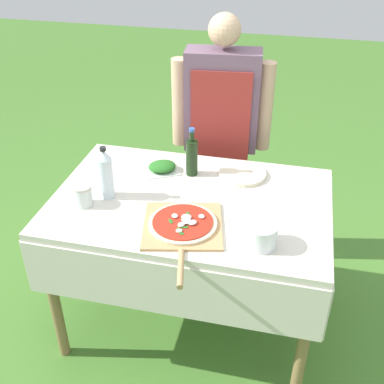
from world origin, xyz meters
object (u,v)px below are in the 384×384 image
object	(u,v)px
person_cook	(221,125)
herb_container	(162,167)
oil_bottle	(192,156)
plate_stack	(242,174)
prep_table	(191,217)
water_bottle	(106,174)
pizza_on_peel	(183,226)
mixing_tub	(261,235)
sauce_jar	(83,196)

from	to	relation	value
person_cook	herb_container	bearing A→B (deg)	57.59
oil_bottle	plate_stack	xyz separation A→B (m)	(0.25, 0.04, -0.09)
prep_table	water_bottle	xyz separation A→B (m)	(-0.38, -0.06, 0.23)
water_bottle	plate_stack	size ratio (longest dim) A/B	1.08
person_cook	water_bottle	distance (m)	0.83
pizza_on_peel	mixing_tub	bearing A→B (deg)	-18.49
pizza_on_peel	mixing_tub	world-z (taller)	mixing_tub
prep_table	mixing_tub	bearing A→B (deg)	-36.62
pizza_on_peel	herb_container	distance (m)	0.49
herb_container	mixing_tub	xyz separation A→B (m)	(0.55, -0.48, 0.03)
prep_table	herb_container	bearing A→B (deg)	132.64
mixing_tub	plate_stack	xyz separation A→B (m)	(-0.15, 0.53, -0.04)
oil_bottle	mixing_tub	world-z (taller)	oil_bottle
pizza_on_peel	oil_bottle	distance (m)	0.46
mixing_tub	plate_stack	distance (m)	0.55
water_bottle	sauce_jar	xyz separation A→B (m)	(-0.08, -0.09, -0.08)
oil_bottle	water_bottle	distance (m)	0.44
sauce_jar	prep_table	bearing A→B (deg)	18.34
person_cook	mixing_tub	distance (m)	0.98
prep_table	oil_bottle	distance (m)	0.31
prep_table	sauce_jar	size ratio (longest dim) A/B	13.08
prep_table	sauce_jar	bearing A→B (deg)	-161.66
pizza_on_peel	sauce_jar	size ratio (longest dim) A/B	5.69
sauce_jar	plate_stack	bearing A→B (deg)	32.16
water_bottle	sauce_jar	world-z (taller)	water_bottle
person_cook	herb_container	world-z (taller)	person_cook
prep_table	pizza_on_peel	distance (m)	0.25
prep_table	plate_stack	bearing A→B (deg)	52.58
plate_stack	prep_table	bearing A→B (deg)	-127.42
herb_container	mixing_tub	world-z (taller)	mixing_tub
mixing_tub	oil_bottle	bearing A→B (deg)	129.34
sauce_jar	oil_bottle	bearing A→B (deg)	42.18
mixing_tub	plate_stack	size ratio (longest dim) A/B	0.56
person_cook	pizza_on_peel	distance (m)	0.89
water_bottle	mixing_tub	size ratio (longest dim) A/B	1.91
pizza_on_peel	mixing_tub	size ratio (longest dim) A/B	4.18
oil_bottle	sauce_jar	xyz separation A→B (m)	(-0.42, -0.38, -0.06)
water_bottle	herb_container	world-z (taller)	water_bottle
herb_container	sauce_jar	bearing A→B (deg)	-125.43
prep_table	person_cook	size ratio (longest dim) A/B	0.87
oil_bottle	mixing_tub	distance (m)	0.63
person_cook	plate_stack	size ratio (longest dim) A/B	6.24
prep_table	water_bottle	size ratio (longest dim) A/B	5.02
herb_container	mixing_tub	size ratio (longest dim) A/B	1.55
oil_bottle	mixing_tub	xyz separation A→B (m)	(0.40, -0.48, -0.05)
person_cook	oil_bottle	xyz separation A→B (m)	(-0.07, -0.44, 0.02)
pizza_on_peel	oil_bottle	xyz separation A→B (m)	(-0.07, 0.45, 0.09)
prep_table	water_bottle	bearing A→B (deg)	-170.64
pizza_on_peel	sauce_jar	world-z (taller)	sauce_jar
oil_bottle	water_bottle	bearing A→B (deg)	-139.57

